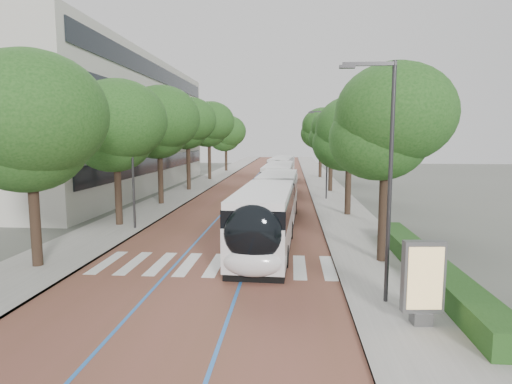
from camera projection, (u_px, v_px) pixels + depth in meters
The scene contains 20 objects.
ground at pixel (207, 272), 18.15m from camera, with size 160.00×160.00×0.00m, color #51544C.
road at pixel (265, 180), 57.70m from camera, with size 11.00×140.00×0.02m, color brown.
sidewalk_left at pixel (210, 179), 58.30m from camera, with size 4.00×140.00×0.12m, color gray.
sidewalk_right at pixel (320, 180), 57.09m from camera, with size 4.00×140.00×0.12m, color gray.
kerb_left at pixel (224, 179), 58.15m from camera, with size 0.20×140.00×0.14m, color gray.
kerb_right at pixel (306, 180), 57.25m from camera, with size 0.20×140.00×0.14m, color gray.
zebra_crossing at pixel (215, 265), 19.12m from camera, with size 10.55×3.60×0.01m.
lane_line_left at pixel (253, 180), 57.83m from camera, with size 0.12×126.00×0.01m, color blue.
lane_line_right at pixel (276, 180), 57.57m from camera, with size 0.12×126.00×0.01m, color blue.
office_building at pixel (80, 126), 46.53m from camera, with size 18.11×40.00×14.00m.
hedge at pixel (427, 265), 17.35m from camera, with size 1.20×14.00×0.80m, color #1D4116.
streetlight_near at pixel (385, 164), 14.05m from camera, with size 1.82×0.20×8.00m.
streetlight_far at pixel (325, 147), 38.77m from camera, with size 1.82×0.20×8.00m.
lamp_post_left at pixel (133, 163), 26.04m from camera, with size 0.14×0.14×8.00m, color #303033.
trees_left at pixel (182, 129), 43.19m from camera, with size 6.35×61.25×9.93m.
trees_right at pixel (335, 132), 40.44m from camera, with size 5.97×47.57×9.33m.
lead_bus at pixel (271, 208), 24.77m from camera, with size 3.24×18.48×3.20m.
bus_queued_0 at pixel (278, 181), 40.38m from camera, with size 2.79×12.45×3.20m.
bus_queued_1 at pixel (282, 170), 54.26m from camera, with size 3.31×12.53×3.20m.
ad_panel at pixel (423, 281), 12.67m from camera, with size 1.25×0.52×2.54m.
Camera 1 is at (3.52, -17.35, 5.66)m, focal length 30.00 mm.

